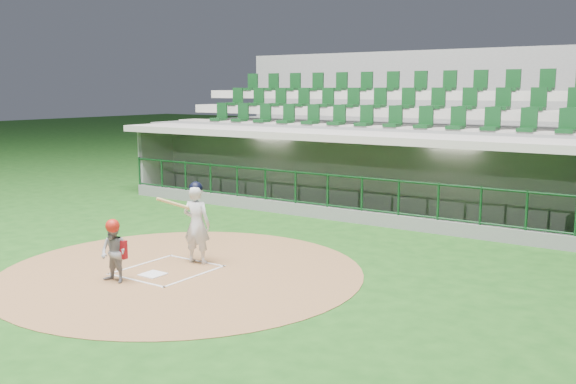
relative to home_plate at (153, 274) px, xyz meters
The scene contains 8 objects.
ground 0.70m from the home_plate, 90.00° to the left, with size 120.00×120.00×0.00m, color #184714.
dirt_circle 0.58m from the home_plate, 59.04° to the left, with size 7.20×7.20×0.01m, color brown.
home_plate is the anchor object (origin of this frame).
batter_box_chalk 0.40m from the home_plate, 90.00° to the left, with size 1.55×1.80×0.01m.
dugout_structure 8.58m from the home_plate, 89.10° to the left, with size 16.40×3.70×3.00m.
seating_deck 11.69m from the home_plate, 90.00° to the left, with size 17.00×6.72×5.15m.
batter 1.44m from the home_plate, 84.01° to the left, with size 0.87×0.90×1.72m.
catcher 0.97m from the home_plate, 108.56° to the right, with size 0.57×0.46×1.21m.
Camera 1 is at (8.99, -9.21, 3.59)m, focal length 40.00 mm.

